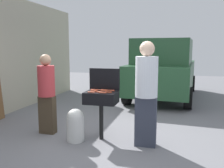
% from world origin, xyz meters
% --- Properties ---
extents(ground_plane, '(24.00, 24.00, 0.00)m').
position_xyz_m(ground_plane, '(0.00, 0.00, 0.00)').
color(ground_plane, slate).
extents(bbq_grill, '(0.60, 0.44, 0.92)m').
position_xyz_m(bbq_grill, '(-0.14, -0.04, 0.78)').
color(bbq_grill, black).
rests_on(bbq_grill, ground).
extents(grill_lid_open, '(0.60, 0.05, 0.42)m').
position_xyz_m(grill_lid_open, '(-0.14, 0.18, 1.13)').
color(grill_lid_open, black).
rests_on(grill_lid_open, bbq_grill).
extents(hot_dog_0, '(0.13, 0.03, 0.03)m').
position_xyz_m(hot_dog_0, '(-0.26, -0.11, 0.93)').
color(hot_dog_0, '#AD4228').
rests_on(hot_dog_0, bbq_grill).
extents(hot_dog_1, '(0.13, 0.04, 0.03)m').
position_xyz_m(hot_dog_1, '(-0.30, -0.00, 0.93)').
color(hot_dog_1, '#AD4228').
rests_on(hot_dog_1, bbq_grill).
extents(hot_dog_2, '(0.13, 0.04, 0.03)m').
position_xyz_m(hot_dog_2, '(-0.28, -0.20, 0.93)').
color(hot_dog_2, '#C6593D').
rests_on(hot_dog_2, bbq_grill).
extents(hot_dog_3, '(0.13, 0.04, 0.03)m').
position_xyz_m(hot_dog_3, '(0.02, -0.13, 0.93)').
color(hot_dog_3, '#AD4228').
rests_on(hot_dog_3, bbq_grill).
extents(hot_dog_4, '(0.13, 0.04, 0.03)m').
position_xyz_m(hot_dog_4, '(-0.12, -0.15, 0.93)').
color(hot_dog_4, '#C6593D').
rests_on(hot_dog_4, bbq_grill).
extents(hot_dog_5, '(0.13, 0.04, 0.03)m').
position_xyz_m(hot_dog_5, '(-0.06, -0.20, 0.93)').
color(hot_dog_5, '#AD4228').
rests_on(hot_dog_5, bbq_grill).
extents(hot_dog_6, '(0.13, 0.04, 0.03)m').
position_xyz_m(hot_dog_6, '(-0.19, 0.06, 0.93)').
color(hot_dog_6, '#B74C33').
rests_on(hot_dog_6, bbq_grill).
extents(hot_dog_7, '(0.13, 0.03, 0.03)m').
position_xyz_m(hot_dog_7, '(-0.32, 0.06, 0.93)').
color(hot_dog_7, '#AD4228').
rests_on(hot_dog_7, bbq_grill).
extents(hot_dog_8, '(0.13, 0.04, 0.03)m').
position_xyz_m(hot_dog_8, '(0.02, 0.06, 0.93)').
color(hot_dog_8, '#AD4228').
rests_on(hot_dog_8, bbq_grill).
extents(hot_dog_9, '(0.13, 0.04, 0.03)m').
position_xyz_m(hot_dog_9, '(-0.10, 0.01, 0.93)').
color(hot_dog_9, '#AD4228').
rests_on(hot_dog_9, bbq_grill).
extents(hot_dog_10, '(0.13, 0.03, 0.03)m').
position_xyz_m(hot_dog_10, '(-0.12, 0.10, 0.93)').
color(hot_dog_10, '#AD4228').
rests_on(hot_dog_10, bbq_grill).
extents(propane_tank, '(0.32, 0.32, 0.62)m').
position_xyz_m(propane_tank, '(-0.57, -0.27, 0.32)').
color(propane_tank, silver).
rests_on(propane_tank, ground).
extents(person_left, '(0.34, 0.34, 1.61)m').
position_xyz_m(person_left, '(-1.30, 0.00, 0.87)').
color(person_left, '#3F3323').
rests_on(person_left, ground).
extents(person_right, '(0.39, 0.39, 1.85)m').
position_xyz_m(person_right, '(0.72, -0.14, 1.00)').
color(person_right, '#333847').
rests_on(person_right, ground).
extents(parked_minivan, '(2.30, 4.53, 2.02)m').
position_xyz_m(parked_minivan, '(0.75, 4.40, 1.03)').
color(parked_minivan, '#234C2D').
rests_on(parked_minivan, ground).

